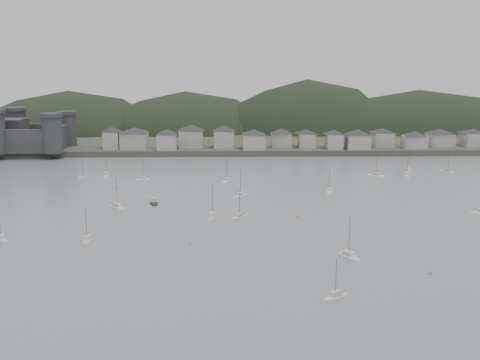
{
  "coord_description": "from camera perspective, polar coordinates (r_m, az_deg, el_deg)",
  "views": [
    {
      "loc": [
        -5.33,
        -131.63,
        45.52
      ],
      "look_at": [
        0.0,
        75.0,
        6.0
      ],
      "focal_mm": 44.25,
      "sensor_mm": 36.0,
      "label": 1
    }
  ],
  "objects": [
    {
      "name": "motor_launch_far",
      "position": [
        202.37,
        -8.31,
        -2.21
      ],
      "size": [
        4.04,
        7.83,
        3.79
      ],
      "rotation": [
        0.0,
        0.0,
        3.33
      ],
      "color": "black",
      "rests_on": "ground"
    },
    {
      "name": "forested_ridge",
      "position": [
        405.17,
        -0.03,
        2.76
      ],
      "size": [
        851.55,
        103.94,
        102.57
      ],
      "color": "black",
      "rests_on": "ground"
    },
    {
      "name": "ground",
      "position": [
        139.39,
        0.8,
        -8.24
      ],
      "size": [
        900.0,
        900.0,
        0.0
      ],
      "primitive_type": "plane",
      "color": "slate",
      "rests_on": "ground"
    },
    {
      "name": "castle",
      "position": [
        333.67,
        -21.63,
        4.12
      ],
      "size": [
        66.0,
        43.0,
        20.0
      ],
      "color": "#333235",
      "rests_on": "far_shore_land"
    },
    {
      "name": "sailboat_lead",
      "position": [
        245.62,
        -9.34,
        0.04
      ],
      "size": [
        7.23,
        3.91,
        9.46
      ],
      "rotation": [
        0.0,
        0.0,
        1.83
      ],
      "color": "silver",
      "rests_on": "ground"
    },
    {
      "name": "moored_fleet",
      "position": [
        205.82,
        1.48,
        -1.91
      ],
      "size": [
        254.31,
        157.55,
        12.59
      ],
      "color": "silver",
      "rests_on": "ground"
    },
    {
      "name": "waterfront_town",
      "position": [
        322.02,
        8.55,
        4.13
      ],
      "size": [
        451.48,
        28.46,
        12.92
      ],
      "color": "#9F9C91",
      "rests_on": "far_shore_land"
    },
    {
      "name": "mooring_buoys",
      "position": [
        201.9,
        -0.68,
        -2.16
      ],
      "size": [
        147.93,
        136.05,
        0.7
      ],
      "color": "#C47441",
      "rests_on": "ground"
    },
    {
      "name": "far_shore_land",
      "position": [
        428.93,
        -0.76,
        4.93
      ],
      "size": [
        900.0,
        250.0,
        3.0
      ],
      "primitive_type": "cube",
      "color": "#383D2D",
      "rests_on": "ground"
    }
  ]
}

